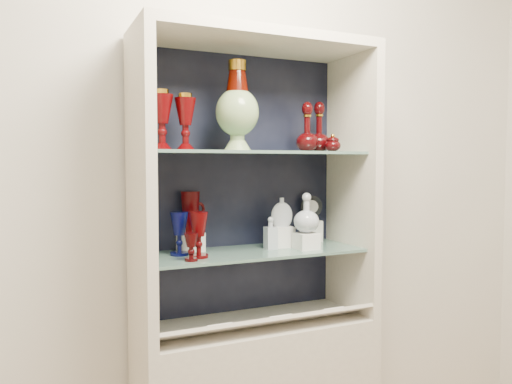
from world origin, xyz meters
name	(u,v)px	position (x,y,z in m)	size (l,w,h in m)	color
wall_back	(236,168)	(0.00, 1.75, 1.40)	(3.50, 0.02, 2.80)	white
cabinet_back_panel	(239,184)	(0.00, 1.72, 1.32)	(0.98, 0.02, 1.15)	black
cabinet_side_left	(140,188)	(-0.48, 1.53, 1.32)	(0.04, 0.40, 1.15)	beige
cabinet_side_right	(352,184)	(0.48, 1.53, 1.32)	(0.04, 0.40, 1.15)	beige
cabinet_top_cap	(256,41)	(0.00, 1.53, 1.92)	(1.00, 0.40, 0.04)	beige
shelf_lower	(254,252)	(0.00, 1.55, 1.04)	(0.92, 0.34, 0.01)	slate
shelf_upper	(254,153)	(0.00, 1.55, 1.46)	(0.92, 0.34, 0.01)	slate
label_ledge	(267,322)	(0.00, 1.42, 0.78)	(0.92, 0.18, 0.01)	beige
label_card_0	(277,317)	(0.05, 1.42, 0.80)	(0.10, 0.07, 0.00)	white
label_card_1	(330,309)	(0.30, 1.42, 0.80)	(0.10, 0.07, 0.00)	white
label_card_2	(217,326)	(-0.21, 1.42, 0.80)	(0.10, 0.07, 0.00)	white
pedestal_lamp_left	(162,120)	(-0.39, 1.54, 1.59)	(0.09, 0.09, 0.23)	#4B0405
pedestal_lamp_right	(185,122)	(-0.30, 1.53, 1.58)	(0.08, 0.08, 0.22)	#4B0405
enamel_urn	(237,106)	(-0.09, 1.51, 1.65)	(0.18, 0.18, 0.36)	#0A4823
ruby_decanter_a	(319,124)	(0.33, 1.58, 1.60)	(0.10, 0.10, 0.25)	#380506
ruby_decanter_b	(307,125)	(0.24, 1.53, 1.58)	(0.10, 0.10, 0.23)	#380506
lidded_bowl	(333,143)	(0.35, 1.49, 1.51)	(0.07, 0.07, 0.08)	#380506
cobalt_goblet	(179,233)	(-0.32, 1.58, 1.14)	(0.07, 0.07, 0.18)	#050842
ruby_goblet_tall	(199,235)	(-0.26, 1.50, 1.14)	(0.07, 0.07, 0.18)	#4B0405
ruby_goblet_small	(191,247)	(-0.31, 1.44, 1.10)	(0.05, 0.05, 0.11)	#380506
riser_ruby_pitcher	(191,241)	(-0.25, 1.66, 1.09)	(0.10, 0.10, 0.08)	silver
ruby_pitcher	(190,212)	(-0.25, 1.66, 1.22)	(0.13, 0.08, 0.17)	#4B0405
clear_square_bottle	(271,233)	(0.08, 1.56, 1.12)	(0.05, 0.05, 0.14)	#A6B2BE
riser_flat_flask	(282,237)	(0.15, 1.59, 1.09)	(0.09, 0.09, 0.09)	silver
flat_flask	(282,212)	(0.15, 1.59, 1.21)	(0.09, 0.04, 0.13)	silver
riser_clear_round_decanter	(306,241)	(0.22, 1.49, 1.08)	(0.09, 0.09, 0.07)	silver
clear_round_decanter	(306,214)	(0.22, 1.49, 1.20)	(0.11, 0.11, 0.16)	#A6B2BE
riser_cameo_medallion	(311,231)	(0.35, 1.66, 1.10)	(0.08, 0.08, 0.10)	silver
cameo_medallion	(312,208)	(0.35, 1.66, 1.21)	(0.10, 0.04, 0.12)	black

